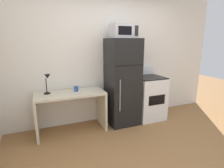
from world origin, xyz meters
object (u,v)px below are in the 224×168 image
at_px(desk, 71,104).
at_px(oven_range, 148,97).
at_px(desk_lamp, 47,81).
at_px(microwave, 123,31).
at_px(coffee_mug, 76,89).
at_px(refrigerator, 122,82).

xyz_separation_m(desk, oven_range, (1.67, -0.02, -0.06)).
bearing_deg(desk, desk_lamp, 170.01).
xyz_separation_m(desk, microwave, (1.04, -0.04, 1.31)).
bearing_deg(microwave, coffee_mug, 174.62).
distance_m(desk, coffee_mug, 0.30).
xyz_separation_m(coffee_mug, refrigerator, (0.91, -0.06, 0.06)).
bearing_deg(oven_range, refrigerator, 179.76).
bearing_deg(desk, coffee_mug, 21.90).
distance_m(desk, desk_lamp, 0.59).
bearing_deg(refrigerator, oven_range, -0.24).
relative_size(desk_lamp, oven_range, 0.32).
relative_size(coffee_mug, oven_range, 0.09).
relative_size(desk, desk_lamp, 3.51).
relative_size(refrigerator, microwave, 3.72).
xyz_separation_m(coffee_mug, oven_range, (1.55, -0.07, -0.33)).
relative_size(desk_lamp, microwave, 0.77).
height_order(desk, oven_range, oven_range).
bearing_deg(oven_range, coffee_mug, 177.50).
relative_size(desk, coffee_mug, 13.05).
bearing_deg(desk_lamp, desk, -9.99).
height_order(microwave, oven_range, microwave).
distance_m(desk, microwave, 1.67).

